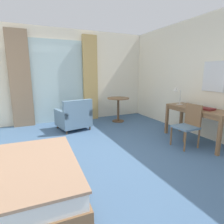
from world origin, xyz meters
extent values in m
cube|color=#426084|center=(0.00, 0.00, -0.05)|extent=(6.08, 6.58, 0.10)
cube|color=silver|center=(0.00, 3.03, 1.39)|extent=(5.68, 0.12, 2.79)
cube|color=silver|center=(2.78, 0.00, 1.39)|extent=(0.12, 6.18, 2.79)
cube|color=silver|center=(-0.17, 2.95, 1.23)|extent=(1.57, 0.02, 2.45)
cube|color=#897056|center=(-1.17, 2.85, 1.32)|extent=(0.55, 0.10, 2.64)
cube|color=tan|center=(0.84, 2.85, 1.32)|extent=(0.46, 0.10, 2.64)
cube|color=#99755B|center=(-1.24, -0.59, 0.43)|extent=(1.50, 1.65, 0.03)
cube|color=brown|center=(2.33, -0.06, 0.74)|extent=(0.54, 1.48, 0.04)
cube|color=brown|center=(2.33, -0.06, 0.68)|extent=(0.50, 1.40, 0.08)
cube|color=brown|center=(2.57, 0.64, 0.36)|extent=(0.06, 0.06, 0.72)
cube|color=brown|center=(2.09, -0.77, 0.36)|extent=(0.06, 0.06, 0.72)
cube|color=brown|center=(2.10, 0.65, 0.36)|extent=(0.06, 0.06, 0.72)
cube|color=slate|center=(1.86, -0.19, 0.41)|extent=(0.43, 0.42, 0.04)
cube|color=brown|center=(2.05, -0.18, 0.66)|extent=(0.04, 0.39, 0.44)
cylinder|color=brown|center=(1.67, -0.01, 0.20)|extent=(0.04, 0.04, 0.39)
cylinder|color=brown|center=(1.67, -0.38, 0.20)|extent=(0.04, 0.04, 0.39)
cylinder|color=brown|center=(2.05, 0.00, 0.20)|extent=(0.04, 0.04, 0.39)
cylinder|color=brown|center=(2.05, -0.37, 0.20)|extent=(0.04, 0.04, 0.39)
cylinder|color=#B7B2A8|center=(2.26, 0.42, 0.77)|extent=(0.14, 0.14, 0.02)
cylinder|color=#B7B2A8|center=(2.26, 0.42, 0.94)|extent=(0.02, 0.02, 0.33)
cone|color=#B7B2A8|center=(2.18, 0.49, 1.13)|extent=(0.15, 0.14, 0.15)
cube|color=maroon|center=(2.31, -0.26, 0.78)|extent=(0.27, 0.34, 0.04)
cube|color=slate|center=(0.05, 1.98, 0.24)|extent=(0.91, 0.90, 0.29)
cube|color=slate|center=(0.11, 1.67, 0.61)|extent=(0.78, 0.27, 0.44)
cube|color=slate|center=(0.38, 2.05, 0.47)|extent=(0.25, 0.76, 0.16)
cube|color=slate|center=(-0.28, 1.91, 0.47)|extent=(0.25, 0.76, 0.16)
cylinder|color=#4C3D2D|center=(0.30, 2.36, 0.05)|extent=(0.04, 0.04, 0.10)
cylinder|color=#4C3D2D|center=(-0.34, 2.23, 0.05)|extent=(0.04, 0.04, 0.10)
cylinder|color=#4C3D2D|center=(0.43, 1.74, 0.05)|extent=(0.04, 0.04, 0.10)
cylinder|color=#4C3D2D|center=(-0.21, 1.60, 0.05)|extent=(0.04, 0.04, 0.10)
cylinder|color=brown|center=(1.51, 2.20, 0.73)|extent=(0.68, 0.68, 0.03)
cylinder|color=brown|center=(1.51, 2.20, 0.36)|extent=(0.07, 0.07, 0.72)
cylinder|color=brown|center=(1.51, 2.20, 0.01)|extent=(0.37, 0.37, 0.02)
cube|color=silver|center=(2.70, -0.06, 1.42)|extent=(0.02, 0.52, 0.65)
camera|label=1|loc=(-1.00, -2.84, 1.50)|focal=29.49mm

